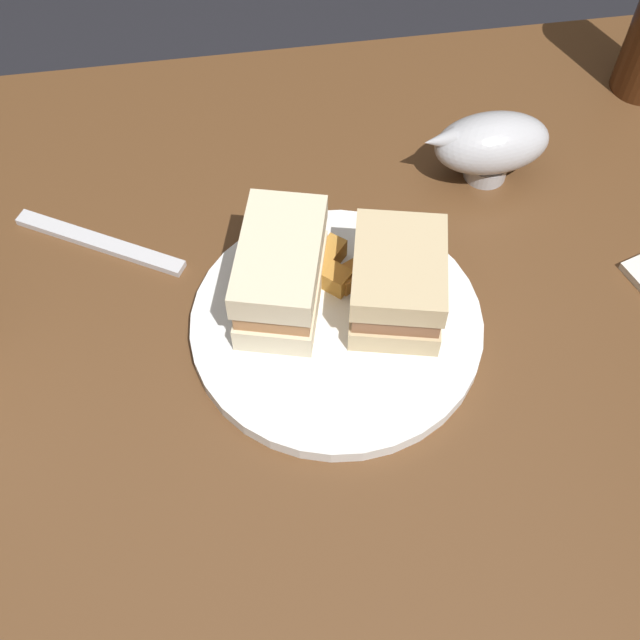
% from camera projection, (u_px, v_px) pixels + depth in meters
% --- Properties ---
extents(ground_plane, '(6.00, 6.00, 0.00)m').
position_uv_depth(ground_plane, '(311.00, 579.00, 1.28)').
color(ground_plane, black).
extents(dining_table, '(1.26, 0.84, 0.71)m').
position_uv_depth(dining_table, '(308.00, 498.00, 0.98)').
color(dining_table, brown).
rests_on(dining_table, ground).
extents(plate, '(0.26, 0.26, 0.01)m').
position_uv_depth(plate, '(336.00, 324.00, 0.70)').
color(plate, white).
rests_on(plate, dining_table).
extents(sandwich_half_left, '(0.10, 0.12, 0.07)m').
position_uv_depth(sandwich_half_left, '(397.00, 282.00, 0.67)').
color(sandwich_half_left, '#CCB284').
rests_on(sandwich_half_left, plate).
extents(sandwich_half_right, '(0.10, 0.13, 0.07)m').
position_uv_depth(sandwich_half_right, '(281.00, 272.00, 0.67)').
color(sandwich_half_right, beige).
rests_on(sandwich_half_right, plate).
extents(potato_wedge_front, '(0.04, 0.06, 0.01)m').
position_uv_depth(potato_wedge_front, '(303.00, 282.00, 0.70)').
color(potato_wedge_front, gold).
rests_on(potato_wedge_front, plate).
extents(potato_wedge_middle, '(0.04, 0.04, 0.02)m').
position_uv_depth(potato_wedge_middle, '(355.00, 274.00, 0.71)').
color(potato_wedge_middle, '#AD702D').
rests_on(potato_wedge_middle, plate).
extents(potato_wedge_back, '(0.04, 0.04, 0.01)m').
position_uv_depth(potato_wedge_back, '(380.00, 262.00, 0.72)').
color(potato_wedge_back, gold).
rests_on(potato_wedge_back, plate).
extents(potato_wedge_left_edge, '(0.04, 0.04, 0.02)m').
position_uv_depth(potato_wedge_left_edge, '(327.00, 259.00, 0.71)').
color(potato_wedge_left_edge, '#B77F33').
rests_on(potato_wedge_left_edge, plate).
extents(potato_wedge_right_edge, '(0.04, 0.02, 0.02)m').
position_uv_depth(potato_wedge_right_edge, '(299.00, 267.00, 0.71)').
color(potato_wedge_right_edge, '#AD702D').
rests_on(potato_wedge_right_edge, plate).
extents(potato_wedge_stray, '(0.05, 0.05, 0.02)m').
position_uv_depth(potato_wedge_stray, '(322.00, 272.00, 0.71)').
color(potato_wedge_stray, '#B77F33').
rests_on(potato_wedge_stray, plate).
extents(gravy_boat, '(0.13, 0.07, 0.07)m').
position_uv_depth(gravy_boat, '(490.00, 143.00, 0.77)').
color(gravy_boat, '#B7B7BC').
rests_on(gravy_boat, dining_table).
extents(fork, '(0.16, 0.10, 0.01)m').
position_uv_depth(fork, '(99.00, 242.00, 0.75)').
color(fork, silver).
rests_on(fork, dining_table).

